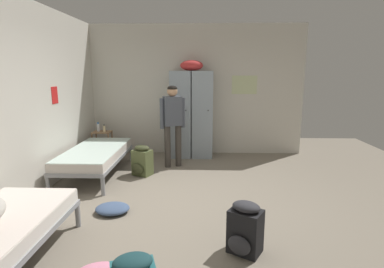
{
  "coord_description": "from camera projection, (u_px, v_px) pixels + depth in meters",
  "views": [
    {
      "loc": [
        0.14,
        -4.02,
        1.83
      ],
      "look_at": [
        0.0,
        0.28,
        0.95
      ],
      "focal_mm": 28.46,
      "sensor_mm": 36.0,
      "label": 1
    }
  ],
  "objects": [
    {
      "name": "water_bottle",
      "position": [
        98.0,
        127.0,
        6.54
      ],
      "size": [
        0.07,
        0.07,
        0.2
      ],
      "color": "white",
      "rests_on": "shelf_unit"
    },
    {
      "name": "locker_bank",
      "position": [
        192.0,
        112.0,
        6.56
      ],
      "size": [
        0.9,
        0.55,
        2.07
      ],
      "color": "#8C99A3",
      "rests_on": "ground_plane"
    },
    {
      "name": "shelf_unit",
      "position": [
        102.0,
        142.0,
        6.58
      ],
      "size": [
        0.38,
        0.3,
        0.57
      ],
      "color": "#99704C",
      "rests_on": "ground_plane"
    },
    {
      "name": "clothes_pile_denim",
      "position": [
        112.0,
        209.0,
        4.02
      ],
      "size": [
        0.45,
        0.38,
        0.11
      ],
      "color": "#42567A",
      "rests_on": "ground_plane"
    },
    {
      "name": "person_traveler",
      "position": [
        173.0,
        119.0,
        5.82
      ],
      "size": [
        0.47,
        0.31,
        1.58
      ],
      "color": "#3D3833",
      "rests_on": "ground_plane"
    },
    {
      "name": "room_backdrop",
      "position": [
        122.0,
        95.0,
        5.33
      ],
      "size": [
        4.74,
        5.62,
        2.85
      ],
      "color": "beige",
      "rests_on": "ground_plane"
    },
    {
      "name": "backpack_olive",
      "position": [
        142.0,
        161.0,
        5.45
      ],
      "size": [
        0.39,
        0.41,
        0.55
      ],
      "color": "#566038",
      "rests_on": "ground_plane"
    },
    {
      "name": "bed_left_rear",
      "position": [
        95.0,
        155.0,
        5.43
      ],
      "size": [
        0.9,
        1.9,
        0.49
      ],
      "color": "gray",
      "rests_on": "ground_plane"
    },
    {
      "name": "backpack_black",
      "position": [
        245.0,
        229.0,
        3.1
      ],
      "size": [
        0.4,
        0.41,
        0.55
      ],
      "color": "black",
      "rests_on": "ground_plane"
    },
    {
      "name": "lotion_bottle",
      "position": [
        104.0,
        129.0,
        6.48
      ],
      "size": [
        0.05,
        0.05,
        0.16
      ],
      "color": "beige",
      "rests_on": "shelf_unit"
    },
    {
      "name": "ground_plane",
      "position": [
        191.0,
        204.0,
        4.31
      ],
      "size": [
        8.89,
        8.89,
        0.0
      ],
      "primitive_type": "plane",
      "color": "gray"
    }
  ]
}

